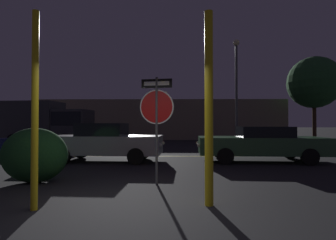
{
  "coord_description": "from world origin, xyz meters",
  "views": [
    {
      "loc": [
        0.81,
        -4.38,
        1.43
      ],
      "look_at": [
        0.68,
        4.74,
        1.59
      ],
      "focal_mm": 28.0,
      "sensor_mm": 36.0,
      "label": 1
    }
  ],
  "objects_px": {
    "stop_sign": "(157,109)",
    "hedge_bush_1": "(35,155)",
    "yellow_pole_right": "(209,108)",
    "delivery_truck": "(49,122)",
    "passing_car_3": "(260,143)",
    "yellow_pole_left": "(35,110)",
    "street_lamp": "(236,80)",
    "tree_0": "(314,83)",
    "passing_car_2": "(105,142)"
  },
  "relations": [
    {
      "from": "stop_sign",
      "to": "hedge_bush_1",
      "type": "xyz_separation_m",
      "value": [
        -3.03,
        0.11,
        -1.13
      ]
    },
    {
      "from": "yellow_pole_right",
      "to": "delivery_truck",
      "type": "bearing_deg",
      "value": 124.92
    },
    {
      "from": "hedge_bush_1",
      "to": "passing_car_3",
      "type": "bearing_deg",
      "value": 29.03
    },
    {
      "from": "yellow_pole_left",
      "to": "hedge_bush_1",
      "type": "bearing_deg",
      "value": 117.65
    },
    {
      "from": "stop_sign",
      "to": "street_lamp",
      "type": "bearing_deg",
      "value": 76.29
    },
    {
      "from": "stop_sign",
      "to": "passing_car_3",
      "type": "distance_m",
      "value": 5.58
    },
    {
      "from": "stop_sign",
      "to": "street_lamp",
      "type": "xyz_separation_m",
      "value": [
        4.54,
        10.53,
        2.47
      ]
    },
    {
      "from": "yellow_pole_right",
      "to": "hedge_bush_1",
      "type": "bearing_deg",
      "value": 156.32
    },
    {
      "from": "hedge_bush_1",
      "to": "passing_car_3",
      "type": "height_order",
      "value": "passing_car_3"
    },
    {
      "from": "yellow_pole_right",
      "to": "tree_0",
      "type": "xyz_separation_m",
      "value": [
        11.58,
        17.91,
        3.3
      ]
    },
    {
      "from": "stop_sign",
      "to": "yellow_pole_right",
      "type": "bearing_deg",
      "value": -48.8
    },
    {
      "from": "passing_car_2",
      "to": "delivery_truck",
      "type": "xyz_separation_m",
      "value": [
        -5.69,
        7.25,
        0.85
      ]
    },
    {
      "from": "yellow_pole_left",
      "to": "passing_car_3",
      "type": "relative_size",
      "value": 0.69
    },
    {
      "from": "yellow_pole_right",
      "to": "passing_car_2",
      "type": "distance_m",
      "value": 6.52
    },
    {
      "from": "hedge_bush_1",
      "to": "delivery_truck",
      "type": "bearing_deg",
      "value": 113.89
    },
    {
      "from": "stop_sign",
      "to": "delivery_truck",
      "type": "distance_m",
      "value": 13.67
    },
    {
      "from": "tree_0",
      "to": "delivery_truck",
      "type": "bearing_deg",
      "value": -166.04
    },
    {
      "from": "hedge_bush_1",
      "to": "delivery_truck",
      "type": "height_order",
      "value": "delivery_truck"
    },
    {
      "from": "yellow_pole_left",
      "to": "passing_car_2",
      "type": "xyz_separation_m",
      "value": [
        -0.28,
        5.85,
        -0.94
      ]
    },
    {
      "from": "stop_sign",
      "to": "delivery_truck",
      "type": "height_order",
      "value": "delivery_truck"
    },
    {
      "from": "yellow_pole_left",
      "to": "yellow_pole_right",
      "type": "distance_m",
      "value": 2.99
    },
    {
      "from": "passing_car_3",
      "to": "street_lamp",
      "type": "height_order",
      "value": "street_lamp"
    },
    {
      "from": "yellow_pole_left",
      "to": "passing_car_2",
      "type": "distance_m",
      "value": 5.93
    },
    {
      "from": "yellow_pole_right",
      "to": "delivery_truck",
      "type": "xyz_separation_m",
      "value": [
        -8.94,
        12.81,
        -0.14
      ]
    },
    {
      "from": "yellow_pole_left",
      "to": "street_lamp",
      "type": "relative_size",
      "value": 0.49
    },
    {
      "from": "hedge_bush_1",
      "to": "tree_0",
      "type": "xyz_separation_m",
      "value": [
        15.63,
        16.13,
        4.36
      ]
    },
    {
      "from": "yellow_pole_right",
      "to": "tree_0",
      "type": "height_order",
      "value": "tree_0"
    },
    {
      "from": "yellow_pole_left",
      "to": "delivery_truck",
      "type": "relative_size",
      "value": 0.58
    },
    {
      "from": "passing_car_2",
      "to": "delivery_truck",
      "type": "height_order",
      "value": "delivery_truck"
    },
    {
      "from": "yellow_pole_left",
      "to": "tree_0",
      "type": "distance_m",
      "value": 23.54
    },
    {
      "from": "delivery_truck",
      "to": "tree_0",
      "type": "height_order",
      "value": "tree_0"
    },
    {
      "from": "yellow_pole_right",
      "to": "hedge_bush_1",
      "type": "distance_m",
      "value": 4.55
    },
    {
      "from": "street_lamp",
      "to": "tree_0",
      "type": "xyz_separation_m",
      "value": [
        8.06,
        5.71,
        0.76
      ]
    },
    {
      "from": "hedge_bush_1",
      "to": "passing_car_2",
      "type": "relative_size",
      "value": 0.36
    },
    {
      "from": "street_lamp",
      "to": "hedge_bush_1",
      "type": "bearing_deg",
      "value": -126.0
    },
    {
      "from": "yellow_pole_left",
      "to": "delivery_truck",
      "type": "distance_m",
      "value": 14.4
    },
    {
      "from": "stop_sign",
      "to": "tree_0",
      "type": "relative_size",
      "value": 0.36
    },
    {
      "from": "delivery_truck",
      "to": "tree_0",
      "type": "bearing_deg",
      "value": 108.7
    },
    {
      "from": "stop_sign",
      "to": "yellow_pole_left",
      "type": "distance_m",
      "value": 2.76
    },
    {
      "from": "street_lamp",
      "to": "tree_0",
      "type": "relative_size",
      "value": 0.96
    },
    {
      "from": "yellow_pole_left",
      "to": "passing_car_3",
      "type": "bearing_deg",
      "value": 45.49
    },
    {
      "from": "street_lamp",
      "to": "yellow_pole_left",
      "type": "bearing_deg",
      "value": -117.45
    },
    {
      "from": "street_lamp",
      "to": "tree_0",
      "type": "bearing_deg",
      "value": 35.3
    },
    {
      "from": "stop_sign",
      "to": "yellow_pole_right",
      "type": "xyz_separation_m",
      "value": [
        1.03,
        -1.67,
        -0.07
      ]
    },
    {
      "from": "stop_sign",
      "to": "yellow_pole_left",
      "type": "bearing_deg",
      "value": -125.16
    },
    {
      "from": "yellow_pole_left",
      "to": "street_lamp",
      "type": "bearing_deg",
      "value": 62.55
    },
    {
      "from": "tree_0",
      "to": "passing_car_2",
      "type": "bearing_deg",
      "value": -140.23
    },
    {
      "from": "passing_car_3",
      "to": "tree_0",
      "type": "height_order",
      "value": "tree_0"
    },
    {
      "from": "stop_sign",
      "to": "passing_car_2",
      "type": "height_order",
      "value": "stop_sign"
    },
    {
      "from": "stop_sign",
      "to": "street_lamp",
      "type": "distance_m",
      "value": 11.73
    }
  ]
}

